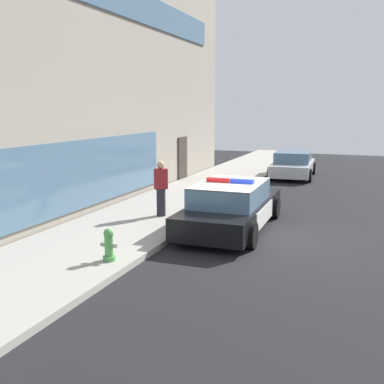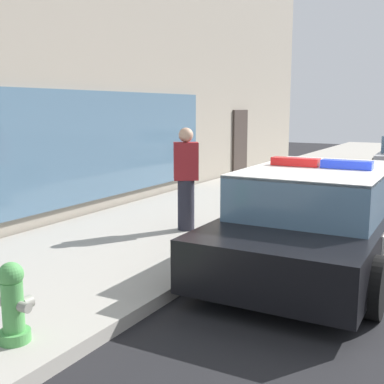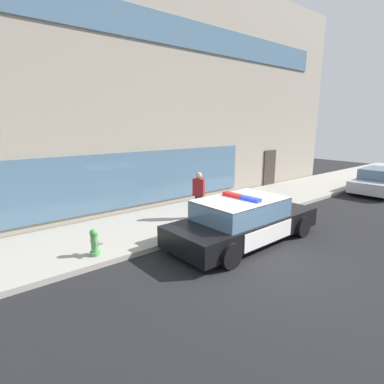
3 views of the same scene
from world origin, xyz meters
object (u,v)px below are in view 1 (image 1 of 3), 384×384
car_down_street (293,165)px  police_cruiser (231,206)px  pedestrian_on_sidewalk (161,188)px  fire_hydrant (109,245)px

car_down_street → police_cruiser: bearing=176.8°
car_down_street → pedestrian_on_sidewalk: (-10.48, 2.39, 0.38)m
police_cruiser → pedestrian_on_sidewalk: size_ratio=3.01×
police_cruiser → pedestrian_on_sidewalk: bearing=84.4°
police_cruiser → fire_hydrant: (-4.04, 1.59, -0.18)m
fire_hydrant → police_cruiser: bearing=-21.5°
car_down_street → pedestrian_on_sidewalk: 10.76m
police_cruiser → car_down_street: police_cruiser is taller
police_cruiser → car_down_street: size_ratio=1.20×
fire_hydrant → pedestrian_on_sidewalk: 4.32m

